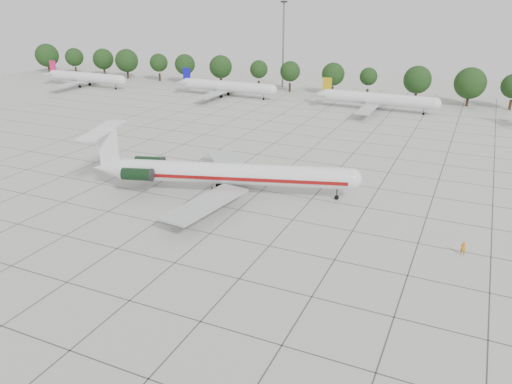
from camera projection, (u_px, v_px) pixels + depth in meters
ground at (239, 210)px, 68.88m from camera, size 260.00×260.00×0.00m
apron_joints at (279, 176)px, 81.54m from camera, size 170.00×170.00×0.02m
main_airliner at (219, 173)px, 73.04m from camera, size 39.26×30.08×9.39m
ground_crew at (463, 248)px, 56.80m from camera, size 0.65×0.45×1.68m
bg_airliner_a at (86, 78)px, 156.58m from camera, size 28.24×27.20×7.40m
bg_airliner_b at (227, 87)px, 141.66m from camera, size 28.24×27.20×7.40m
bg_airliner_c at (377, 99)px, 125.02m from camera, size 28.24×27.20×7.40m
tree_line at (333, 74)px, 142.89m from camera, size 249.86×8.44×10.22m
floodlight_mast at (283, 40)px, 152.74m from camera, size 1.60×1.60×25.45m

